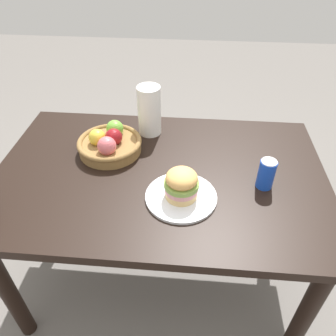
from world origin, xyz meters
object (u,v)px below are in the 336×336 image
plate (181,197)px  fruit_basket (110,143)px  soda_can (266,174)px  sandwich (181,184)px  paper_towel_roll (149,111)px

plate → fruit_basket: bearing=140.9°
plate → soda_can: (0.33, 0.10, 0.06)m
soda_can → fruit_basket: 0.69m
soda_can → fruit_basket: soda_can is taller
sandwich → paper_towel_roll: bearing=111.6°
sandwich → fruit_basket: bearing=140.9°
soda_can → sandwich: bearing=-163.4°
soda_can → fruit_basket: bearing=165.1°
fruit_basket → paper_towel_roll: bearing=47.2°
sandwich → soda_can: (0.33, 0.10, -0.01)m
sandwich → paper_towel_roll: paper_towel_roll is taller
plate → fruit_basket: (-0.34, 0.28, 0.04)m
paper_towel_roll → plate: bearing=-68.4°
soda_can → fruit_basket: size_ratio=0.43×
sandwich → soda_can: bearing=16.6°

